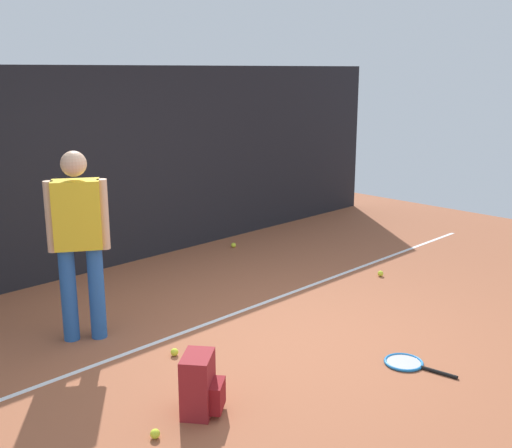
% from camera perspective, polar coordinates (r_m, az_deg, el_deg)
% --- Properties ---
extents(ground_plane, '(12.00, 12.00, 0.00)m').
position_cam_1_polar(ground_plane, '(5.70, 2.88, -10.50)').
color(ground_plane, '#9E5638').
extents(back_fence, '(10.00, 0.10, 2.41)m').
position_cam_1_polar(back_fence, '(7.62, -13.97, 4.87)').
color(back_fence, black).
rests_on(back_fence, ground).
extents(court_line, '(9.00, 0.05, 0.00)m').
position_cam_1_polar(court_line, '(6.20, -2.45, -8.38)').
color(court_line, white).
rests_on(court_line, ground).
extents(tennis_player, '(0.46, 0.40, 1.70)m').
position_cam_1_polar(tennis_player, '(5.60, -15.97, -0.98)').
color(tennis_player, '#2659A5').
rests_on(tennis_player, ground).
extents(tennis_racket, '(0.37, 0.63, 0.03)m').
position_cam_1_polar(tennis_racket, '(5.39, 13.70, -12.31)').
color(tennis_racket, black).
rests_on(tennis_racket, ground).
extents(backpack, '(0.38, 0.38, 0.44)m').
position_cam_1_polar(backpack, '(4.52, -5.16, -14.53)').
color(backpack, maroon).
rests_on(backpack, ground).
extents(tennis_ball_near_player, '(0.07, 0.07, 0.07)m').
position_cam_1_polar(tennis_ball_near_player, '(7.46, 11.36, -4.48)').
color(tennis_ball_near_player, '#CCE033').
rests_on(tennis_ball_near_player, ground).
extents(tennis_ball_by_fence, '(0.07, 0.07, 0.07)m').
position_cam_1_polar(tennis_ball_by_fence, '(4.37, -9.25, -18.48)').
color(tennis_ball_by_fence, '#CCE033').
rests_on(tennis_ball_by_fence, ground).
extents(tennis_ball_mid_court, '(0.07, 0.07, 0.07)m').
position_cam_1_polar(tennis_ball_mid_court, '(8.47, -2.08, -1.95)').
color(tennis_ball_mid_court, '#CCE033').
rests_on(tennis_ball_mid_court, ground).
extents(tennis_ball_far_left, '(0.07, 0.07, 0.07)m').
position_cam_1_polar(tennis_ball_far_left, '(5.42, -7.50, -11.58)').
color(tennis_ball_far_left, '#CCE033').
rests_on(tennis_ball_far_left, ground).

